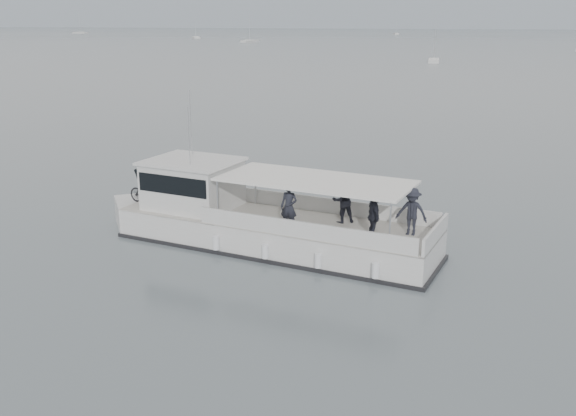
# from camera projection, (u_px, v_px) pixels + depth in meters

# --- Properties ---
(ground) EXTENTS (1400.00, 1400.00, 0.00)m
(ground) POSITION_uv_depth(u_px,v_px,m) (195.00, 262.00, 22.94)
(ground) COLOR slate
(ground) RESTS_ON ground
(headland) EXTENTS (1400.00, 90.00, 28.00)m
(headland) POSITION_uv_depth(u_px,v_px,m) (474.00, 11.00, 533.77)
(headland) COLOR #939EA8
(headland) RESTS_ON ground
(tour_boat) EXTENTS (14.06, 5.39, 5.85)m
(tour_boat) POSITION_uv_depth(u_px,v_px,m) (247.00, 219.00, 24.70)
(tour_boat) COLOR silver
(tour_boat) RESTS_ON ground
(moored_fleet) EXTENTS (416.45, 356.72, 11.38)m
(moored_fleet) POSITION_uv_depth(u_px,v_px,m) (324.00, 41.00, 232.76)
(moored_fleet) COLOR silver
(moored_fleet) RESTS_ON ground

